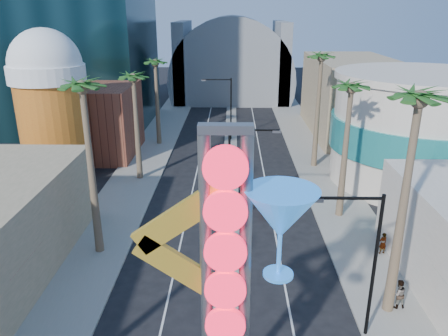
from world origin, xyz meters
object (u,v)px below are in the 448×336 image
red_pickup (275,198)px  pedestrian_b (398,294)px  pedestrian_a (383,243)px  neon_sign (248,267)px

red_pickup → pedestrian_b: (5.65, -13.61, 0.25)m
pedestrian_a → pedestrian_b: pedestrian_b is taller
red_pickup → pedestrian_a: pedestrian_a is taller
neon_sign → pedestrian_b: (8.75, 7.22, -6.28)m
neon_sign → red_pickup: 22.05m
red_pickup → pedestrian_a: bearing=-49.8°
neon_sign → pedestrian_b: size_ratio=7.18×
neon_sign → pedestrian_a: 17.46m
red_pickup → pedestrian_a: 10.26m
red_pickup → pedestrian_a: size_ratio=3.56×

